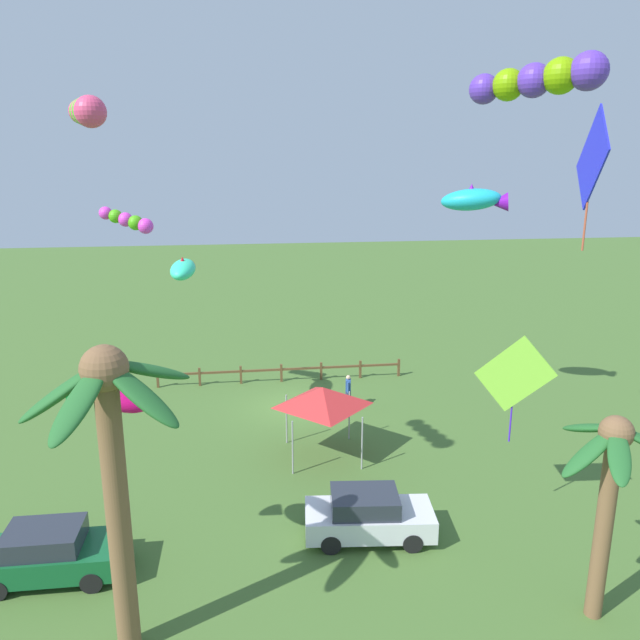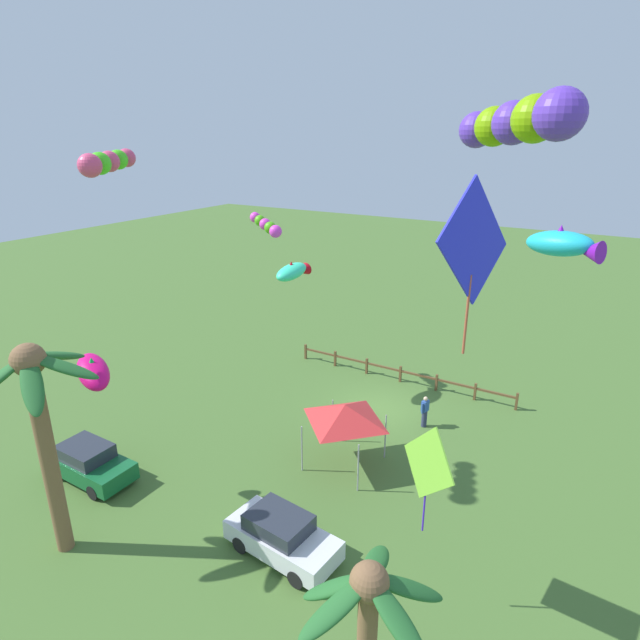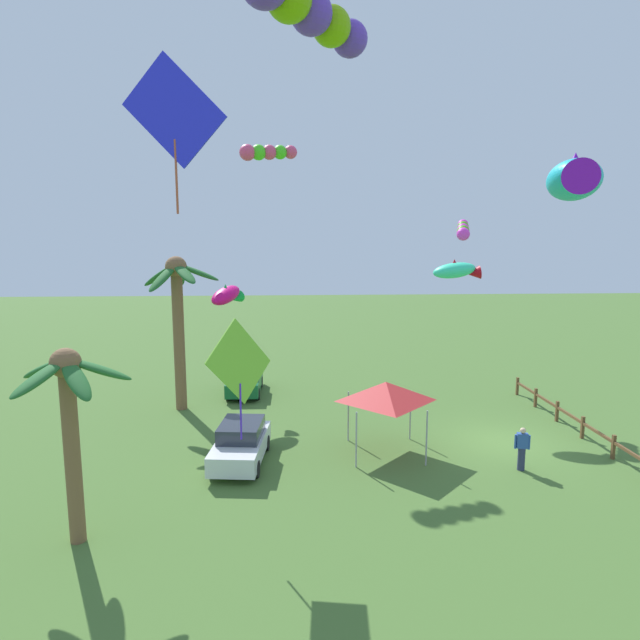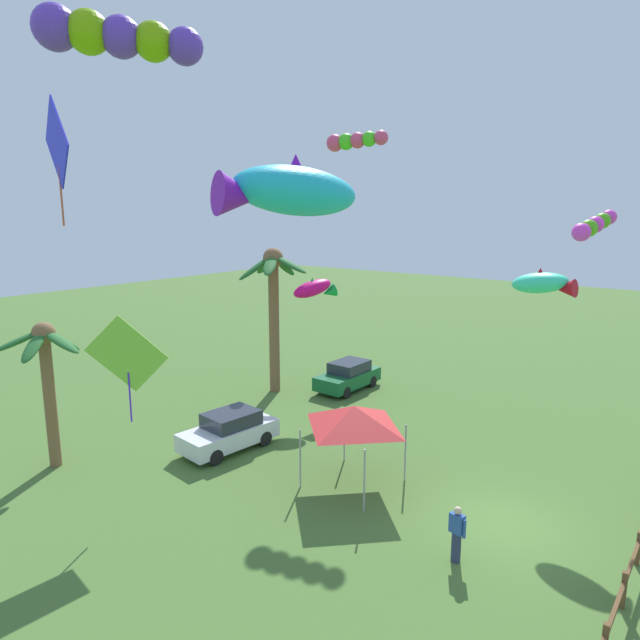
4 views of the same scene
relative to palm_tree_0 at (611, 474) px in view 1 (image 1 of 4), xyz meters
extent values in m
plane|color=#476B2D|center=(6.32, -14.55, -3.96)|extent=(120.00, 120.00, 0.00)
cylinder|color=brown|center=(0.01, 0.01, -1.44)|extent=(0.42, 0.42, 5.05)
ellipsoid|color=#236028|center=(0.70, 0.13, 0.68)|extent=(1.60, 0.75, 1.20)
ellipsoid|color=#236028|center=(0.38, 0.73, 0.86)|extent=(1.22, 1.73, 0.86)
ellipsoid|color=#236028|center=(-0.60, -0.49, 0.80)|extent=(1.60, 1.43, 0.97)
ellipsoid|color=#236028|center=(0.20, -0.78, 0.85)|extent=(0.89, 1.76, 0.87)
sphere|color=brown|center=(0.01, 0.01, 1.09)|extent=(0.80, 0.80, 0.80)
cylinder|color=brown|center=(11.54, -0.51, -0.46)|extent=(0.54, 0.54, 7.00)
ellipsoid|color=#236028|center=(12.43, -0.42, 2.59)|extent=(1.97, 0.79, 1.39)
ellipsoid|color=#236028|center=(11.90, 0.33, 2.63)|extent=(1.31, 2.04, 1.31)
ellipsoid|color=#236028|center=(10.77, -0.07, 2.59)|extent=(1.96, 1.48, 1.39)
ellipsoid|color=#236028|center=(10.72, -1.07, 2.77)|extent=(2.05, 1.65, 1.04)
ellipsoid|color=#236028|center=(11.66, -1.50, 2.78)|extent=(0.84, 2.13, 1.04)
sphere|color=brown|center=(11.54, -0.51, 3.04)|extent=(1.02, 1.02, 1.02)
cube|color=brown|center=(0.22, -18.13, -3.49)|extent=(0.12, 0.12, 0.95)
cube|color=brown|center=(2.33, -18.13, -3.49)|extent=(0.12, 0.12, 0.95)
cube|color=brown|center=(4.44, -18.13, -3.49)|extent=(0.12, 0.12, 0.95)
cube|color=brown|center=(6.56, -18.13, -3.49)|extent=(0.12, 0.12, 0.95)
cube|color=brown|center=(8.67, -18.13, -3.49)|extent=(0.12, 0.12, 0.95)
cube|color=brown|center=(10.78, -18.13, -3.49)|extent=(0.12, 0.12, 0.95)
cube|color=brown|center=(12.89, -18.13, -3.49)|extent=(0.12, 0.12, 0.95)
cube|color=brown|center=(6.56, -18.13, -3.30)|extent=(12.78, 0.09, 0.11)
cube|color=#145B2D|center=(14.05, -3.43, -3.36)|extent=(3.92, 1.76, 0.70)
cube|color=#282D38|center=(14.20, -3.43, -2.73)|extent=(2.05, 1.53, 0.56)
cylinder|color=black|center=(12.83, -4.19, -3.66)|extent=(0.60, 0.19, 0.60)
cylinder|color=black|center=(12.85, -2.63, -3.66)|extent=(0.60, 0.19, 0.60)
cylinder|color=black|center=(15.25, -4.23, -3.66)|extent=(0.60, 0.19, 0.60)
cube|color=silver|center=(4.96, -4.03, -3.36)|extent=(4.06, 2.10, 0.70)
cube|color=#282D38|center=(5.11, -4.04, -2.73)|extent=(2.17, 1.70, 0.56)
cylinder|color=black|center=(3.68, -4.68, -3.66)|extent=(0.62, 0.24, 0.60)
cylinder|color=black|center=(3.84, -3.12, -3.66)|extent=(0.62, 0.24, 0.60)
cylinder|color=black|center=(6.08, -4.93, -3.66)|extent=(0.62, 0.24, 0.60)
cylinder|color=black|center=(6.25, -3.38, -3.66)|extent=(0.62, 0.24, 0.60)
cylinder|color=#2D3351|center=(3.72, -14.22, -3.54)|extent=(0.26, 0.26, 0.84)
cube|color=#2D519E|center=(3.72, -14.22, -2.85)|extent=(0.31, 0.42, 0.54)
sphere|color=beige|center=(3.72, -14.22, -2.48)|extent=(0.21, 0.21, 0.21)
cylinder|color=#2D519E|center=(3.67, -14.45, -2.90)|extent=(0.09, 0.09, 0.52)
cylinder|color=#2D519E|center=(3.77, -14.00, -2.90)|extent=(0.09, 0.09, 0.52)
cylinder|color=#9E9EA3|center=(4.30, -10.88, -2.91)|extent=(0.06, 0.06, 2.10)
cylinder|color=#9E9EA3|center=(6.90, -10.88, -2.91)|extent=(0.06, 0.06, 2.10)
cylinder|color=#9E9EA3|center=(4.30, -8.28, -2.91)|extent=(0.06, 0.06, 2.10)
cylinder|color=#9E9EA3|center=(6.90, -8.28, -2.91)|extent=(0.06, 0.06, 2.10)
pyramid|color=red|center=(5.60, -9.58, -1.49)|extent=(2.86, 2.86, 0.75)
ellipsoid|color=#DF0C6E|center=(11.87, -2.78, 1.64)|extent=(2.36, 1.86, 1.23)
cone|color=green|center=(12.68, -3.19, 1.41)|extent=(0.99, 0.93, 0.78)
cone|color=green|center=(11.87, -2.78, 1.97)|extent=(0.54, 0.54, 0.41)
ellipsoid|color=#35ECB1|center=(10.94, -13.80, 2.86)|extent=(1.23, 2.19, 1.00)
cone|color=#BA0B18|center=(10.84, -14.70, 2.74)|extent=(0.72, 0.79, 0.72)
cone|color=#BA0B18|center=(10.94, -13.80, 3.19)|extent=(0.44, 0.44, 0.41)
cube|color=#2427EE|center=(-0.57, -3.18, 7.33)|extent=(0.76, 2.60, 2.69)
cylinder|color=#B54E34|center=(-0.57, -3.18, 5.79)|extent=(0.06, 0.06, 1.75)
cube|color=#80CC38|center=(0.40, -4.50, 0.96)|extent=(1.96, 1.62, 2.50)
cylinder|color=#4B25DD|center=(0.40, -4.50, -0.46)|extent=(0.05, 0.05, 1.63)
sphere|color=#5B32BC|center=(-1.53, -5.41, 9.78)|extent=(1.11, 1.11, 1.11)
sphere|color=#75AE09|center=(-0.97, -5.94, 9.70)|extent=(1.07, 1.07, 1.07)
sphere|color=#5B32BC|center=(-0.40, -6.47, 9.63)|extent=(1.02, 1.02, 1.02)
sphere|color=#75AE09|center=(0.17, -6.99, 9.56)|extent=(0.98, 0.98, 0.98)
sphere|color=#5B32BC|center=(0.74, -7.52, 9.48)|extent=(0.94, 0.94, 0.94)
sphere|color=#E44471|center=(12.07, -3.96, 8.41)|extent=(0.77, 0.77, 0.77)
sphere|color=#44D41E|center=(12.24, -4.47, 8.45)|extent=(0.74, 0.74, 0.74)
sphere|color=#E44471|center=(12.41, -4.98, 8.49)|extent=(0.71, 0.71, 0.71)
sphere|color=#44D41E|center=(12.58, -5.50, 8.52)|extent=(0.68, 0.68, 0.68)
sphere|color=#E44471|center=(12.75, -6.01, 8.56)|extent=(0.65, 0.65, 0.65)
sphere|color=#F03CD2|center=(12.47, -14.68, 4.61)|extent=(0.66, 0.66, 0.66)
sphere|color=#4BB717|center=(12.89, -14.81, 4.74)|extent=(0.64, 0.64, 0.64)
sphere|color=#F03CD2|center=(13.32, -14.94, 4.87)|extent=(0.61, 0.61, 0.61)
sphere|color=#4BB717|center=(13.74, -15.08, 5.00)|extent=(0.58, 0.58, 0.58)
sphere|color=#F03CD2|center=(14.17, -15.21, 5.13)|extent=(0.56, 0.56, 0.56)
ellipsoid|color=#1CB8D0|center=(-1.15, -12.79, 5.71)|extent=(2.84, 2.16, 1.12)
cone|color=purple|center=(-2.17, -12.34, 5.61)|extent=(1.10, 1.07, 0.86)
cone|color=purple|center=(-1.15, -12.79, 6.12)|extent=(0.65, 0.65, 0.51)
camera|label=1|loc=(8.73, 12.09, 7.23)|focal=34.19mm
camera|label=2|loc=(-3.21, 7.36, 9.42)|focal=29.46mm
camera|label=3|loc=(-13.78, -5.89, 4.26)|focal=29.38mm
camera|label=4|loc=(-9.21, -19.59, 5.33)|focal=31.17mm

